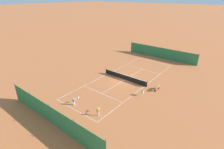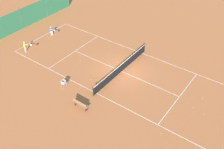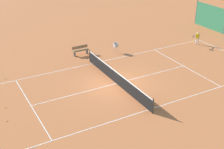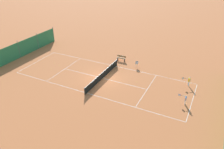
% 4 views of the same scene
% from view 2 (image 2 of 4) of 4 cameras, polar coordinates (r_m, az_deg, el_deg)
% --- Properties ---
extents(ground_plane, '(600.00, 600.00, 0.00)m').
position_cam_2_polar(ground_plane, '(26.81, 2.09, 0.69)').
color(ground_plane, '#BC6638').
extents(court_line_markings, '(8.25, 23.85, 0.01)m').
position_cam_2_polar(court_line_markings, '(26.81, 2.09, 0.69)').
color(court_line_markings, white).
rests_on(court_line_markings, ground).
extents(tennis_net, '(9.18, 0.08, 1.06)m').
position_cam_2_polar(tennis_net, '(26.51, 2.12, 1.54)').
color(tennis_net, '#2D2D2D').
rests_on(tennis_net, ground).
extents(windscreen_fence_far, '(17.28, 0.08, 2.90)m').
position_cam_2_polar(windscreen_fence_far, '(35.79, -19.19, 11.33)').
color(windscreen_fence_far, '#2D754C').
rests_on(windscreen_fence_far, ground).
extents(player_near_service, '(0.40, 0.99, 1.17)m').
position_cam_2_polar(player_near_service, '(33.45, -13.04, 9.39)').
color(player_near_service, white).
rests_on(player_near_service, ground).
extents(player_far_service, '(0.52, 1.06, 1.26)m').
position_cam_2_polar(player_far_service, '(31.00, -18.37, 5.97)').
color(player_far_service, white).
rests_on(player_far_service, ground).
extents(tennis_ball_near_corner, '(0.07, 0.07, 0.07)m').
position_cam_2_polar(tennis_ball_near_corner, '(23.70, 19.42, -8.12)').
color(tennis_ball_near_corner, '#CCE033').
rests_on(tennis_ball_near_corner, ground).
extents(tennis_ball_by_net_right, '(0.07, 0.07, 0.07)m').
position_cam_2_polar(tennis_ball_by_net_right, '(25.77, -4.61, -1.17)').
color(tennis_ball_by_net_right, '#CCE033').
rests_on(tennis_ball_by_net_right, ground).
extents(tennis_ball_by_net_left, '(0.07, 0.07, 0.07)m').
position_cam_2_polar(tennis_ball_by_net_left, '(31.16, -19.23, 4.38)').
color(tennis_ball_by_net_left, '#CCE033').
rests_on(tennis_ball_by_net_left, ground).
extents(tennis_ball_alley_left, '(0.07, 0.07, 0.07)m').
position_cam_2_polar(tennis_ball_alley_left, '(23.99, 17.19, -6.81)').
color(tennis_ball_alley_left, '#CCE033').
rests_on(tennis_ball_alley_left, ground).
extents(tennis_ball_alley_right, '(0.07, 0.07, 0.07)m').
position_cam_2_polar(tennis_ball_alley_right, '(28.44, -6.92, 2.97)').
color(tennis_ball_alley_right, '#CCE033').
rests_on(tennis_ball_alley_right, ground).
extents(tennis_ball_far_corner, '(0.07, 0.07, 0.07)m').
position_cam_2_polar(tennis_ball_far_corner, '(28.79, -16.31, 2.03)').
color(tennis_ball_far_corner, '#CCE033').
rests_on(tennis_ball_far_corner, ground).
extents(tennis_ball_service_box, '(0.07, 0.07, 0.07)m').
position_cam_2_polar(tennis_ball_service_box, '(21.39, 10.63, -12.48)').
color(tennis_ball_service_box, '#CCE033').
rests_on(tennis_ball_service_box, ground).
extents(tennis_ball_mid_court, '(0.07, 0.07, 0.07)m').
position_cam_2_polar(tennis_ball_mid_court, '(25.10, 19.06, -4.90)').
color(tennis_ball_mid_court, '#CCE033').
rests_on(tennis_ball_mid_court, ground).
extents(ball_hopper, '(0.36, 0.36, 0.89)m').
position_cam_2_polar(ball_hopper, '(24.83, -10.55, -1.73)').
color(ball_hopper, '#B7B7BC').
rests_on(ball_hopper, ground).
extents(courtside_bench, '(0.36, 1.50, 0.84)m').
position_cam_2_polar(courtside_bench, '(22.77, -6.84, -6.42)').
color(courtside_bench, olive).
rests_on(courtside_bench, ground).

